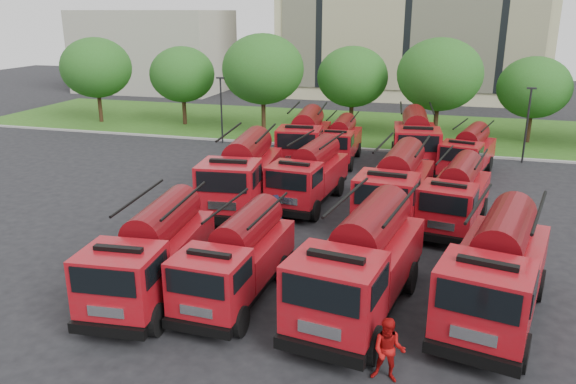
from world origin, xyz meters
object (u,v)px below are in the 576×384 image
firefighter_1 (387,380)px  firefighter_5 (503,255)px  fire_truck_6 (396,186)px  fire_truck_8 (305,138)px  fire_truck_4 (243,173)px  fire_truck_9 (340,141)px  firefighter_2 (484,314)px  fire_truck_0 (152,253)px  fire_truck_2 (361,262)px  fire_truck_5 (310,174)px  fire_truck_3 (497,269)px  fire_truck_1 (238,258)px  firefighter_3 (457,284)px  fire_truck_7 (456,195)px  firefighter_4 (275,228)px  fire_truck_11 (468,152)px  fire_truck_10 (415,140)px

firefighter_1 → firefighter_5: 10.57m
fire_truck_6 → fire_truck_8: 11.41m
fire_truck_4 → fire_truck_9: 11.05m
firefighter_1 → firefighter_2: bearing=59.6°
fire_truck_0 → fire_truck_2: 7.42m
fire_truck_5 → firefighter_2: bearing=-43.4°
fire_truck_2 → fire_truck_3: fire_truck_2 is taller
fire_truck_3 → firefighter_2: size_ratio=4.29×
fire_truck_1 → firefighter_3: bearing=24.9°
fire_truck_7 → firefighter_4: (-8.16, -2.71, -1.56)m
fire_truck_11 → fire_truck_1: bearing=-100.7°
firefighter_4 → fire_truck_3: bearing=-173.4°
fire_truck_7 → fire_truck_4: bearing=-169.5°
fire_truck_6 → fire_truck_0: bearing=-122.1°
fire_truck_8 → fire_truck_10: fire_truck_10 is taller
firefighter_2 → firefighter_3: 2.24m
firefighter_1 → firefighter_4: 12.02m
fire_truck_11 → firefighter_2: size_ratio=3.69×
fire_truck_11 → fire_truck_8: bearing=-166.4°
fire_truck_4 → firefighter_4: fire_truck_4 is taller
fire_truck_11 → firefighter_5: (1.28, -12.20, -1.51)m
fire_truck_1 → fire_truck_8: 18.65m
firefighter_3 → fire_truck_6: bearing=-90.5°
fire_truck_4 → firefighter_4: (2.57, -2.65, -1.83)m
fire_truck_11 → fire_truck_7: bearing=-81.5°
fire_truck_7 → firefighter_2: size_ratio=3.80×
fire_truck_0 → fire_truck_1: 3.07m
fire_truck_9 → firefighter_1: fire_truck_9 is taller
fire_truck_5 → firefighter_3: (7.66, -7.69, -1.61)m
fire_truck_3 → firefighter_5: size_ratio=4.22×
fire_truck_6 → fire_truck_10: bearing=93.9°
fire_truck_7 → firefighter_3: fire_truck_7 is taller
fire_truck_10 → firefighter_4: fire_truck_10 is taller
fire_truck_0 → fire_truck_9: 20.82m
firefighter_5 → firefighter_3: bearing=85.9°
fire_truck_3 → fire_truck_9: fire_truck_3 is taller
fire_truck_4 → fire_truck_1: bearing=-77.0°
firefighter_2 → fire_truck_4: bearing=37.2°
fire_truck_6 → firefighter_5: fire_truck_6 is taller
fire_truck_3 → firefighter_5: 5.72m
fire_truck_3 → fire_truck_4: fire_truck_4 is taller
fire_truck_0 → firefighter_3: 11.44m
firefighter_3 → fire_truck_9: bearing=-91.3°
fire_truck_4 → fire_truck_10: 13.27m
firefighter_1 → firefighter_4: firefighter_1 is taller
fire_truck_5 → fire_truck_6: size_ratio=0.91×
fire_truck_0 → firefighter_3: (10.65, 3.83, -1.63)m
fire_truck_0 → fire_truck_1: fire_truck_0 is taller
fire_truck_3 → fire_truck_11: 17.59m
fire_truck_4 → firefighter_2: fire_truck_4 is taller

